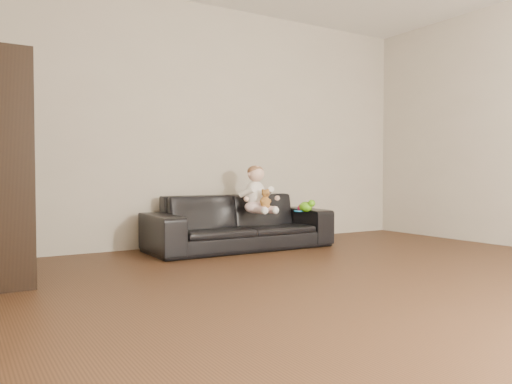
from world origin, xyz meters
TOP-DOWN VIEW (x-y plane):
  - floor at (0.00, 0.00)m, footprint 5.50×5.50m
  - wall_back at (0.00, 2.75)m, footprint 5.00×0.00m
  - sofa at (-0.04, 2.25)m, footprint 1.90×0.76m
  - shelf_item at (-2.26, 1.63)m, footprint 0.18×0.25m
  - baby at (0.10, 2.15)m, footprint 0.34×0.42m
  - teddy_bear at (0.11, 2.00)m, footprint 0.13×0.12m
  - toy_green at (0.66, 2.07)m, footprint 0.14×0.16m
  - toy_rattle at (0.65, 2.15)m, footprint 0.07×0.07m
  - toy_blue_disc at (0.63, 2.15)m, footprint 0.12×0.12m

SIDE VIEW (x-z plane):
  - floor at x=0.00m, z-range 0.00..0.00m
  - sofa at x=-0.04m, z-range 0.00..0.55m
  - toy_blue_disc at x=0.63m, z-range 0.36..0.38m
  - toy_rattle at x=0.65m, z-range 0.36..0.43m
  - toy_green at x=0.66m, z-range 0.36..0.47m
  - teddy_bear at x=0.11m, z-range 0.42..0.61m
  - baby at x=0.10m, z-range 0.33..0.83m
  - shelf_item at x=-2.26m, z-range 1.02..1.30m
  - wall_back at x=0.00m, z-range -1.20..3.80m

